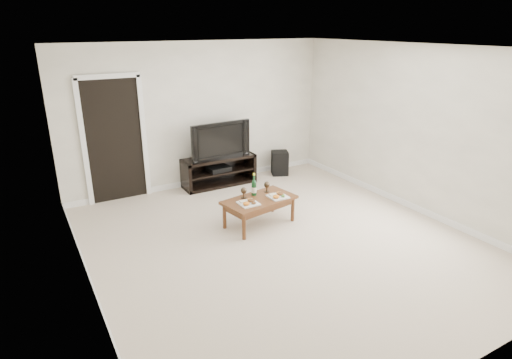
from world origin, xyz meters
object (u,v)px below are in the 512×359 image
object	(u,v)px
television	(218,139)
coffee_table	(259,212)
media_console	(219,171)
subwoofer	(280,163)

from	to	relation	value
television	coffee_table	size ratio (longest dim) A/B	1.09
media_console	coffee_table	world-z (taller)	media_console
media_console	subwoofer	bearing A→B (deg)	-2.19
media_console	television	bearing A→B (deg)	0.00
media_console	subwoofer	size ratio (longest dim) A/B	2.90
media_console	subwoofer	world-z (taller)	media_console
media_console	coffee_table	xyz separation A→B (m)	(-0.21, -1.85, -0.07)
television	coffee_table	distance (m)	1.98
subwoofer	media_console	bearing A→B (deg)	-158.39
subwoofer	coffee_table	world-z (taller)	subwoofer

